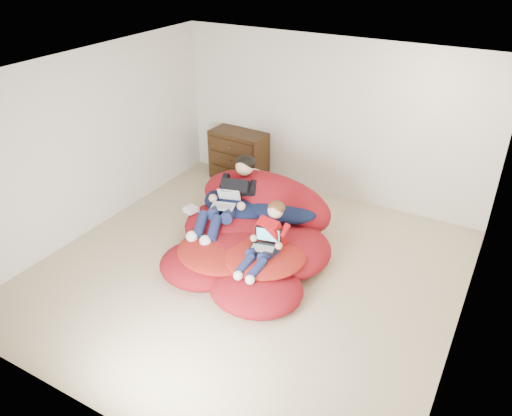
{
  "coord_description": "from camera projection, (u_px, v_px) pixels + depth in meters",
  "views": [
    {
      "loc": [
        2.61,
        -4.42,
        3.83
      ],
      "look_at": [
        -0.11,
        0.4,
        0.7
      ],
      "focal_mm": 35.0,
      "sensor_mm": 36.0,
      "label": 1
    }
  ],
  "objects": [
    {
      "name": "laptop_black",
      "position": [
        265.0,
        242.0,
        5.93
      ],
      "size": [
        0.36,
        0.33,
        0.24
      ],
      "color": "black",
      "rests_on": "younger_boy"
    },
    {
      "name": "laptop_white",
      "position": [
        226.0,
        201.0,
        6.65
      ],
      "size": [
        0.35,
        0.4,
        0.21
      ],
      "color": "silver",
      "rests_on": "older_boy"
    },
    {
      "name": "cream_pillow",
      "position": [
        254.0,
        179.0,
        7.29
      ],
      "size": [
        0.45,
        0.29,
        0.29
      ],
      "primitive_type": "ellipsoid",
      "color": "white",
      "rests_on": "beanbag_pile"
    },
    {
      "name": "dresser",
      "position": [
        239.0,
        156.0,
        8.49
      ],
      "size": [
        0.98,
        0.57,
        0.86
      ],
      "color": "#321F0D",
      "rests_on": "ground"
    },
    {
      "name": "room_shell",
      "position": [
        248.0,
        257.0,
        6.25
      ],
      "size": [
        5.1,
        5.1,
        2.77
      ],
      "color": "tan",
      "rests_on": "ground"
    },
    {
      "name": "power_adapter",
      "position": [
        191.0,
        209.0,
        6.9
      ],
      "size": [
        0.2,
        0.2,
        0.06
      ],
      "primitive_type": "cube",
      "rotation": [
        0.0,
        0.0,
        -0.23
      ],
      "color": "silver",
      "rests_on": "beanbag_pile"
    },
    {
      "name": "older_boy",
      "position": [
        231.0,
        194.0,
        6.73
      ],
      "size": [
        0.51,
        1.39,
        0.76
      ],
      "color": "black",
      "rests_on": "beanbag_pile"
    },
    {
      "name": "younger_boy",
      "position": [
        267.0,
        236.0,
        5.94
      ],
      "size": [
        0.33,
        0.93,
        0.67
      ],
      "color": "#AE0F13",
      "rests_on": "beanbag_pile"
    },
    {
      "name": "beanbag_pile",
      "position": [
        252.0,
        234.0,
        6.63
      ],
      "size": [
        2.25,
        2.4,
        0.91
      ],
      "color": "maroon",
      "rests_on": "ground"
    }
  ]
}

